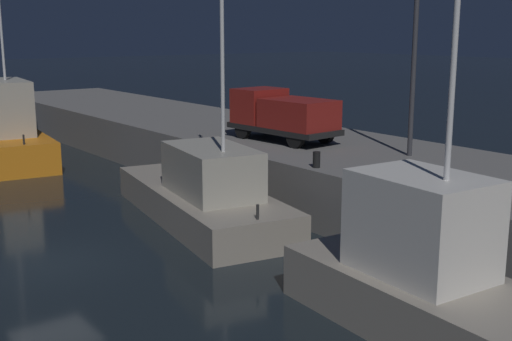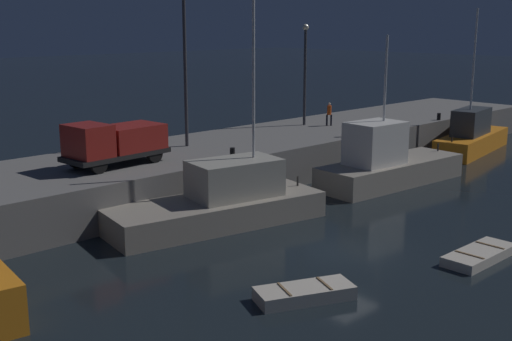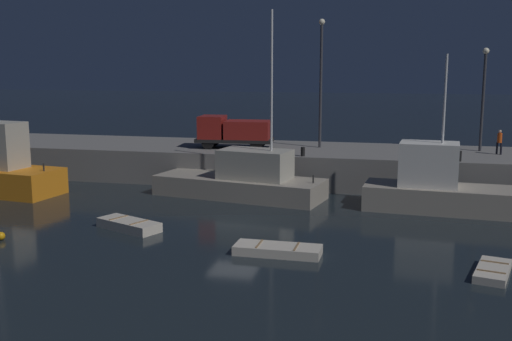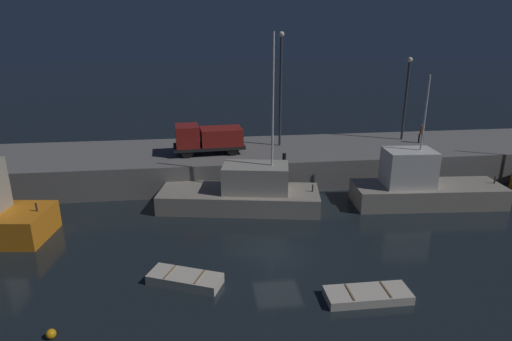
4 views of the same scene
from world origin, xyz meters
name	(u,v)px [view 2 (image 2 of 4)]	position (x,y,z in m)	size (l,w,h in m)	color
ground_plane	(343,251)	(0.00, 0.00, 0.00)	(320.00, 320.00, 0.00)	black
pier_quay	(160,174)	(0.00, 13.24, 1.16)	(71.04, 8.60, 2.32)	slate
fishing_trawler_red	(472,137)	(24.03, 7.16, 1.18)	(9.86, 4.18, 10.50)	orange
fishing_boat_white	(221,202)	(-1.17, 6.59, 1.09)	(11.17, 5.47, 11.47)	gray
fishing_boat_orange	(386,164)	(11.05, 5.66, 1.29)	(10.36, 3.92, 8.84)	gray
dinghy_orange_near	(480,255)	(3.26, -4.53, 0.20)	(3.82, 1.44, 0.45)	beige
dinghy_red_small	(305,293)	(-4.90, -2.22, 0.24)	(3.73, 2.62, 0.52)	beige
lamp_post_west	(185,57)	(2.63, 14.07, 7.58)	(0.44, 0.44, 9.14)	#38383D
lamp_post_east	(305,66)	(13.77, 14.74, 6.52)	(0.44, 0.44, 7.09)	#38383D
utility_truck	(115,142)	(-3.39, 12.32, 3.55)	(5.62, 2.65, 2.31)	black
dockworker	(329,113)	(14.80, 13.29, 3.26)	(0.42, 0.42, 1.65)	black
bollard_west	(439,117)	(22.90, 9.33, 2.58)	(0.28, 0.28, 0.52)	black
bollard_central	(232,153)	(2.12, 9.44, 2.62)	(0.28, 0.28, 0.60)	black
bollard_east	(345,132)	(11.95, 9.56, 2.64)	(0.28, 0.28, 0.65)	black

